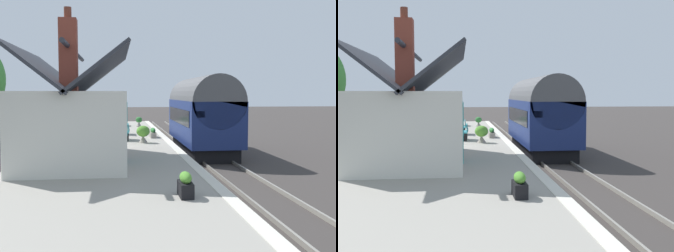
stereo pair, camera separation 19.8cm
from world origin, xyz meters
The scene contains 17 objects.
ground_plane centered at (0.00, 0.00, 0.00)m, with size 160.00×160.00×0.00m, color #383330.
platform centered at (0.00, 4.33, 0.42)m, with size 32.00×6.66×0.85m, color gray.
platform_edge_coping centered at (0.00, 1.18, 0.86)m, with size 32.00×0.36×0.02m, color beige.
rail_near centered at (0.00, -1.62, 0.07)m, with size 52.00×0.08×0.14m, color gray.
rail_far centered at (0.00, -0.18, 0.07)m, with size 52.00×0.08×0.14m, color gray.
train centered at (1.38, -0.90, 2.21)m, with size 8.46×2.73×4.32m.
station_building centered at (-5.94, 5.42, 2.30)m, with size 7.18×3.91×5.29m.
bench_mid_platform centered at (4.07, 3.44, 1.32)m, with size 1.41×0.45×0.88m.
bench_by_lamp centered at (0.88, 3.39, 1.32)m, with size 1.42×0.49×0.88m.
bench_near_building centered at (11.00, 3.51, 1.32)m, with size 1.41×0.48×0.88m.
planter_bench_right centered at (2.11, 1.83, 1.11)m, with size 1.07×0.32×0.56m.
planter_under_sign centered at (1.81, 4.14, 1.27)m, with size 0.50×0.50×0.84m.
planter_by_door centered at (9.62, 2.24, 1.22)m, with size 0.49×0.49×0.76m.
planter_corner_building centered at (11.21, 6.12, 1.23)m, with size 0.51×0.51×0.73m.
planter_edge_near centered at (-11.72, 2.24, 1.15)m, with size 0.73×0.32×0.62m.
planter_bench_left centered at (0.44, 4.70, 1.13)m, with size 1.00×0.32×0.59m.
planter_edge_far centered at (-0.39, 2.56, 1.34)m, with size 0.69×0.69×0.88m.
Camera 2 is at (-21.69, 3.71, 3.40)m, focal length 44.40 mm.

